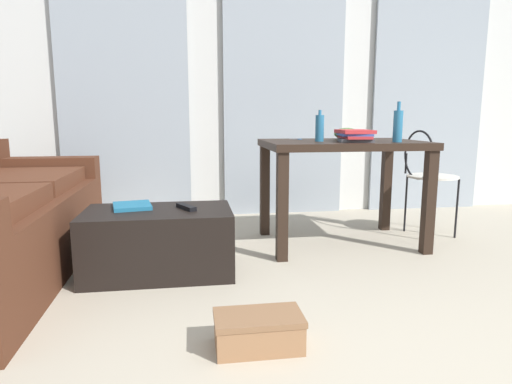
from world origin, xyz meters
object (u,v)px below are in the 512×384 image
Objects in this scene: bowl at (347,134)px; magazine at (132,206)px; scissors at (297,139)px; wire_chair at (426,169)px; tv_remote_primary at (186,207)px; coffee_table at (159,242)px; craft_table at (342,157)px; bottle_near at (398,126)px; shoebox at (258,331)px; bottle_far at (319,128)px; book_stack at (355,136)px.

magazine is (-1.54, -0.53, -0.41)m from bowl.
magazine is at bearing -152.97° from scissors.
wire_chair is 1.94m from tv_remote_primary.
bowl is at bearing 24.31° from coffee_table.
craft_table is at bearing -170.53° from wire_chair.
bottle_near reaches higher than shoebox.
bottle_far is 0.25m from book_stack.
coffee_table is 1.74m from bottle_near.
magazine is at bearing 120.49° from shoebox.
wire_chair is 3.86× the size of bottle_far.
bottle_near reaches higher than craft_table.
book_stack is (-0.27, 0.09, -0.07)m from bottle_near.
wire_chair is at bearing 9.47° from craft_table.
bottle_far reaches higher than wire_chair.
shoebox is (-0.93, -1.57, -0.73)m from bowl.
bottle_far is 0.91× the size of magazine.
bowl is 1.96m from shoebox.
bottle_far reaches higher than bowl.
scissors is 0.51× the size of tv_remote_primary.
tv_remote_primary reaches higher than shoebox.
book_stack is 0.92× the size of shoebox.
coffee_table is at bearing -160.60° from bottle_far.
craft_table is at bearing 104.81° from book_stack.
scissors is at bearing 141.08° from bottle_near.
bowl reaches higher than magazine.
bowl reaches higher than wire_chair.
tv_remote_primary is (0.17, 0.00, 0.21)m from coffee_table.
magazine is at bearing -167.56° from wire_chair.
shoebox is at bearing -70.15° from magazine.
bowl is 1.68m from magazine.
shoebox is (0.45, -0.95, -0.12)m from coffee_table.
tv_remote_primary is at bearing -162.97° from wire_chair.
bottle_far reaches higher than magazine.
book_stack is at bearing 162.01° from bottle_near.
shoebox is (-1.56, -1.52, -0.45)m from wire_chair.
book_stack is at bearing -50.75° from scissors.
wire_chair reaches higher than scissors.
craft_table is 12.09× the size of scissors.
book_stack is 0.49m from scissors.
bottle_near is 1.81m from magazine.
wire_chair is (2.01, 0.57, 0.33)m from coffee_table.
book_stack reaches higher than wire_chair.
craft_table reaches higher than shoebox.
bottle_far is at bearing -75.34° from scissors.
book_stack is (0.23, -0.08, -0.05)m from bottle_far.
craft_table is 0.26m from bowl.
coffee_table is 2.62× the size of book_stack.
bowl reaches higher than tv_remote_primary.
scissors is at bearing 173.38° from wire_chair.
coffee_table is 0.27m from magazine.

